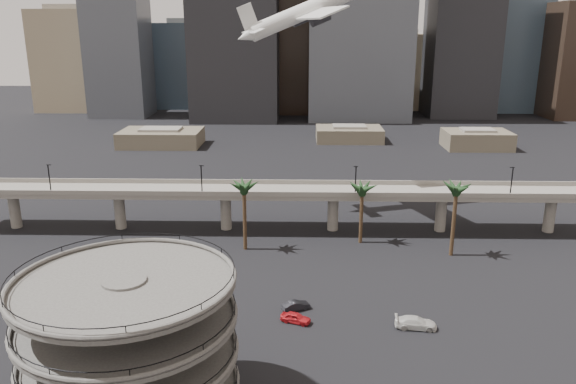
{
  "coord_description": "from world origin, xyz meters",
  "views": [
    {
      "loc": [
        4.37,
        -54.17,
        40.07
      ],
      "look_at": [
        2.42,
        28.0,
        15.97
      ],
      "focal_mm": 35.0,
      "sensor_mm": 36.0,
      "label": 1
    }
  ],
  "objects_px": {
    "car_c": "(416,323)",
    "car_a": "(296,318)",
    "airborne_jet": "(309,10)",
    "car_b": "(296,305)",
    "parking_ramp": "(129,337)",
    "overpass": "(279,195)"
  },
  "relations": [
    {
      "from": "parking_ramp",
      "to": "airborne_jet",
      "type": "xyz_separation_m",
      "value": [
        18.83,
        76.15,
        33.8
      ]
    },
    {
      "from": "parking_ramp",
      "to": "car_a",
      "type": "distance_m",
      "value": 28.25
    },
    {
      "from": "car_b",
      "to": "car_a",
      "type": "bearing_deg",
      "value": 155.62
    },
    {
      "from": "airborne_jet",
      "to": "car_b",
      "type": "distance_m",
      "value": 67.18
    },
    {
      "from": "car_c",
      "to": "airborne_jet",
      "type": "bearing_deg",
      "value": 20.38
    },
    {
      "from": "car_a",
      "to": "parking_ramp",
      "type": "bearing_deg",
      "value": 161.38
    },
    {
      "from": "car_b",
      "to": "car_c",
      "type": "relative_size",
      "value": 0.74
    },
    {
      "from": "parking_ramp",
      "to": "airborne_jet",
      "type": "height_order",
      "value": "airborne_jet"
    },
    {
      "from": "airborne_jet",
      "to": "car_c",
      "type": "relative_size",
      "value": 5.59
    },
    {
      "from": "car_a",
      "to": "car_c",
      "type": "bearing_deg",
      "value": -73.82
    },
    {
      "from": "car_b",
      "to": "car_c",
      "type": "height_order",
      "value": "car_c"
    },
    {
      "from": "overpass",
      "to": "car_b",
      "type": "height_order",
      "value": "overpass"
    },
    {
      "from": "overpass",
      "to": "car_b",
      "type": "bearing_deg",
      "value": -83.73
    },
    {
      "from": "airborne_jet",
      "to": "car_c",
      "type": "distance_m",
      "value": 72.38
    },
    {
      "from": "parking_ramp",
      "to": "airborne_jet",
      "type": "relative_size",
      "value": 0.69
    },
    {
      "from": "airborne_jet",
      "to": "car_c",
      "type": "height_order",
      "value": "airborne_jet"
    },
    {
      "from": "parking_ramp",
      "to": "car_c",
      "type": "height_order",
      "value": "parking_ramp"
    },
    {
      "from": "car_c",
      "to": "car_a",
      "type": "bearing_deg",
      "value": 91.84
    },
    {
      "from": "airborne_jet",
      "to": "car_b",
      "type": "xyz_separation_m",
      "value": [
        -2.05,
        -51.62,
        -42.94
      ]
    },
    {
      "from": "airborne_jet",
      "to": "car_b",
      "type": "relative_size",
      "value": 7.61
    },
    {
      "from": "overpass",
      "to": "car_c",
      "type": "distance_m",
      "value": 44.81
    },
    {
      "from": "car_a",
      "to": "car_c",
      "type": "height_order",
      "value": "car_c"
    }
  ]
}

